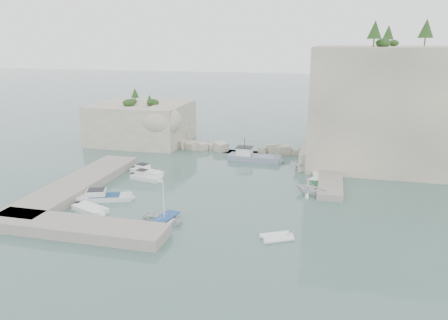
% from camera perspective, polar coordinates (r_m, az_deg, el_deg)
% --- Properties ---
extents(ground, '(400.00, 400.00, 0.00)m').
position_cam_1_polar(ground, '(51.54, -1.63, -4.94)').
color(ground, '#45675F').
rests_on(ground, ground).
extents(cliff_east, '(26.00, 22.00, 17.00)m').
position_cam_1_polar(cliff_east, '(70.82, 22.08, 6.65)').
color(cliff_east, beige).
rests_on(cliff_east, ground).
extents(cliff_terrace, '(8.00, 10.00, 2.50)m').
position_cam_1_polar(cliff_terrace, '(66.62, 13.48, 0.49)').
color(cliff_terrace, beige).
rests_on(cliff_terrace, ground).
extents(outcrop_west, '(16.00, 14.00, 7.00)m').
position_cam_1_polar(outcrop_west, '(80.12, -10.67, 4.79)').
color(outcrop_west, beige).
rests_on(outcrop_west, ground).
extents(quay_west, '(5.00, 24.00, 1.10)m').
position_cam_1_polar(quay_west, '(57.28, -18.54, -3.07)').
color(quay_west, '#9E9689').
rests_on(quay_west, ground).
extents(quay_south, '(18.00, 4.00, 1.10)m').
position_cam_1_polar(quay_south, '(44.66, -18.74, -8.37)').
color(quay_south, '#9E9689').
rests_on(quay_south, ground).
extents(ledge_east, '(3.00, 16.00, 0.80)m').
position_cam_1_polar(ledge_east, '(59.16, 13.77, -2.27)').
color(ledge_east, '#9E9689').
rests_on(ledge_east, ground).
extents(breakwater, '(28.00, 3.00, 1.40)m').
position_cam_1_polar(breakwater, '(72.03, 2.32, 1.58)').
color(breakwater, beige).
rests_on(breakwater, ground).
extents(motorboat_a, '(5.65, 3.34, 1.40)m').
position_cam_1_polar(motorboat_a, '(61.42, -10.03, -1.79)').
color(motorboat_a, white).
rests_on(motorboat_a, ground).
extents(motorboat_d, '(7.07, 4.29, 1.40)m').
position_cam_1_polar(motorboat_d, '(52.70, -15.28, -5.05)').
color(motorboat_d, silver).
rests_on(motorboat_d, ground).
extents(motorboat_e, '(4.86, 3.41, 0.70)m').
position_cam_1_polar(motorboat_e, '(49.74, -17.06, -6.43)').
color(motorboat_e, white).
rests_on(motorboat_e, ground).
extents(motorboat_b, '(4.92, 2.60, 1.40)m').
position_cam_1_polar(motorboat_b, '(58.87, -10.13, -2.56)').
color(motorboat_b, silver).
rests_on(motorboat_b, ground).
extents(rowboat, '(4.95, 3.95, 0.92)m').
position_cam_1_polar(rowboat, '(45.27, -7.79, -8.07)').
color(rowboat, white).
rests_on(rowboat, ground).
extents(inflatable_dinghy, '(3.55, 2.89, 0.44)m').
position_cam_1_polar(inflatable_dinghy, '(41.66, 6.85, -10.21)').
color(inflatable_dinghy, white).
rests_on(inflatable_dinghy, ground).
extents(tender_east_a, '(4.74, 4.43, 2.01)m').
position_cam_1_polar(tender_east_a, '(53.59, 11.19, -4.43)').
color(tender_east_a, white).
rests_on(tender_east_a, ground).
extents(tender_east_b, '(2.03, 5.09, 0.70)m').
position_cam_1_polar(tender_east_b, '(55.88, 11.71, -3.63)').
color(tender_east_b, white).
rests_on(tender_east_b, ground).
extents(tender_east_c, '(2.01, 4.50, 0.70)m').
position_cam_1_polar(tender_east_c, '(59.98, 12.25, -2.33)').
color(tender_east_c, white).
rests_on(tender_east_c, ground).
extents(tender_east_d, '(4.71, 2.76, 1.71)m').
position_cam_1_polar(tender_east_d, '(63.15, 11.02, -1.36)').
color(tender_east_d, silver).
rests_on(tender_east_d, ground).
extents(work_boat, '(8.86, 2.93, 2.20)m').
position_cam_1_polar(work_boat, '(67.19, 4.00, -0.09)').
color(work_boat, slate).
rests_on(work_boat, ground).
extents(rowboat_mast, '(0.10, 0.10, 4.20)m').
position_cam_1_polar(rowboat_mast, '(44.32, -7.91, -5.04)').
color(rowboat_mast, white).
rests_on(rowboat_mast, rowboat).
extents(vegetation, '(53.48, 13.88, 13.40)m').
position_cam_1_polar(vegetation, '(71.04, 18.46, 14.67)').
color(vegetation, '#1E4219').
rests_on(vegetation, ground).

